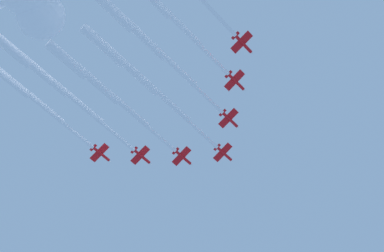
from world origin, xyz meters
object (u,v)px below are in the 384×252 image
Objects in this scene: jet_port_outer at (7,78)px; jet_starboard_inner at (145,40)px; jet_port_mid at (44,76)px; jet_lead at (137,75)px; jet_port_inner at (99,86)px.

jet_starboard_inner is at bearing 93.19° from jet_port_outer.
jet_port_outer is (2.92, -13.72, 1.71)m from jet_port_mid.
jet_lead is at bearing 110.60° from jet_port_mid.
jet_starboard_inner is 0.92× the size of jet_port_mid.
jet_port_inner is 0.91× the size of jet_port_mid.
jet_port_inner is at bearing -114.51° from jet_starboard_inner.
jet_lead reaches higher than jet_port_mid.
jet_port_inner is at bearing -83.76° from jet_lead.
jet_port_outer is (2.91, -52.06, 0.41)m from jet_starboard_inner.
jet_port_inner is (1.48, -13.56, -2.42)m from jet_lead.
jet_port_mid reaches higher than jet_port_inner.
jet_port_inner is 33.04m from jet_port_outer.
jet_port_mid is at bearing -59.32° from jet_port_inner.
jet_port_inner is 0.98× the size of jet_starboard_inner.
jet_starboard_inner reaches higher than jet_port_mid.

